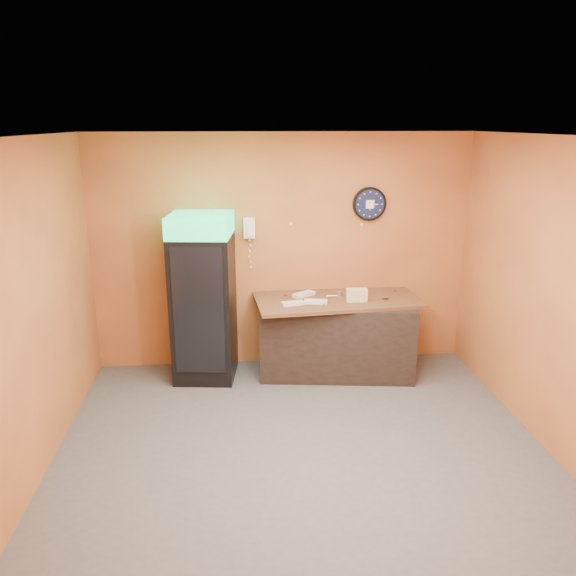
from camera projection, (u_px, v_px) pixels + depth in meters
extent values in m
plane|color=#47474C|center=(302.00, 447.00, 5.22)|extent=(4.50, 4.50, 0.00)
cube|color=#CA7539|center=(283.00, 252.00, 6.73)|extent=(4.50, 0.02, 2.80)
cube|color=#CA7539|center=(31.00, 312.00, 4.61)|extent=(0.02, 4.00, 2.80)
cube|color=#CA7539|center=(552.00, 297.00, 5.03)|extent=(0.02, 4.00, 2.80)
cube|color=white|center=(304.00, 136.00, 4.42)|extent=(4.50, 4.00, 0.02)
cube|color=black|center=(204.00, 308.00, 6.47)|extent=(0.75, 0.75, 1.69)
cube|color=#17C66A|center=(200.00, 225.00, 6.19)|extent=(0.75, 0.75, 0.24)
cube|color=black|center=(206.00, 311.00, 6.12)|extent=(0.56, 0.09, 1.45)
cube|color=black|center=(336.00, 337.00, 6.68)|extent=(1.86, 1.01, 0.89)
cylinder|color=black|center=(369.00, 204.00, 6.64)|extent=(0.40, 0.05, 0.40)
cylinder|color=#0F1433|center=(370.00, 204.00, 6.61)|extent=(0.34, 0.01, 0.34)
cube|color=white|center=(370.00, 204.00, 6.60)|extent=(0.10, 0.00, 0.10)
cube|color=white|center=(249.00, 228.00, 6.56)|extent=(0.13, 0.08, 0.24)
cube|color=white|center=(249.00, 229.00, 6.51)|extent=(0.05, 0.04, 0.20)
cube|color=brown|center=(337.00, 300.00, 6.55)|extent=(1.96, 1.03, 0.04)
cube|color=beige|center=(357.00, 299.00, 6.43)|extent=(0.24, 0.08, 0.05)
cube|color=beige|center=(357.00, 295.00, 6.41)|extent=(0.24, 0.08, 0.05)
cube|color=beige|center=(357.00, 291.00, 6.40)|extent=(0.24, 0.08, 0.05)
cube|color=silver|center=(293.00, 303.00, 6.31)|extent=(0.27, 0.15, 0.04)
cube|color=silver|center=(316.00, 302.00, 6.36)|extent=(0.28, 0.15, 0.04)
cube|color=silver|center=(304.00, 294.00, 6.63)|extent=(0.29, 0.26, 0.04)
cylinder|color=silver|center=(340.00, 294.00, 6.60)|extent=(0.06, 0.06, 0.06)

